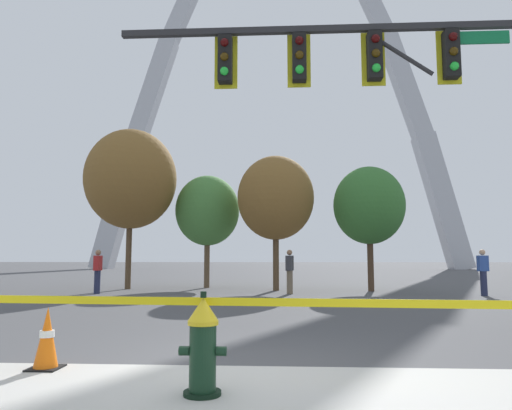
{
  "coord_description": "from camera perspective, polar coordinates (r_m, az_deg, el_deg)",
  "views": [
    {
      "loc": [
        0.51,
        -5.66,
        1.32
      ],
      "look_at": [
        -0.08,
        5.0,
        2.5
      ],
      "focal_mm": 33.28,
      "sensor_mm": 36.0,
      "label": 1
    }
  ],
  "objects": [
    {
      "name": "tree_far_left",
      "position": [
        20.96,
        -14.82,
        3.03
      ],
      "size": [
        3.87,
        3.87,
        6.78
      ],
      "color": "brown",
      "rests_on": "ground"
    },
    {
      "name": "tree_left_mid",
      "position": [
        21.04,
        -5.86,
        -0.69
      ],
      "size": [
        2.81,
        2.81,
        4.92
      ],
      "color": "brown",
      "rests_on": "ground"
    },
    {
      "name": "tree_center_left",
      "position": [
        19.27,
        2.38,
        0.86
      ],
      "size": [
        3.11,
        3.11,
        5.44
      ],
      "color": "brown",
      "rests_on": "ground"
    },
    {
      "name": "fire_hydrant",
      "position": [
        4.82,
        -6.39,
        -16.5
      ],
      "size": [
        0.46,
        0.48,
        0.99
      ],
      "color": "black",
      "rests_on": "ground"
    },
    {
      "name": "ground_plane",
      "position": [
        5.84,
        -2.06,
        -19.4
      ],
      "size": [
        240.0,
        240.0,
        0.0
      ],
      "primitive_type": "plane",
      "color": "#474749"
    },
    {
      "name": "tree_center_right",
      "position": [
        19.43,
        13.43,
        -0.06
      ],
      "size": [
        2.82,
        2.82,
        4.94
      ],
      "color": "#473323",
      "rests_on": "ground"
    },
    {
      "name": "pedestrian_walking_right",
      "position": [
        18.27,
        25.64,
        -7.26
      ],
      "size": [
        0.37,
        0.26,
        1.59
      ],
      "color": "#232847",
      "rests_on": "ground"
    },
    {
      "name": "caution_tape_barrier",
      "position": [
        4.81,
        -3.67,
        -14.03
      ],
      "size": [
        5.84,
        0.41,
        0.97
      ],
      "color": "#232326",
      "rests_on": "ground"
    },
    {
      "name": "pedestrian_standing_center",
      "position": [
        18.37,
        -18.51,
        -7.54
      ],
      "size": [
        0.22,
        0.35,
        1.59
      ],
      "color": "#232847",
      "rests_on": "ground"
    },
    {
      "name": "traffic_cone_by_hydrant",
      "position": [
        6.37,
        -23.84,
        -14.48
      ],
      "size": [
        0.36,
        0.36,
        0.73
      ],
      "color": "black",
      "rests_on": "ground"
    },
    {
      "name": "traffic_signal_gantry",
      "position": [
        9.37,
        16.76,
        13.18
      ],
      "size": [
        7.82,
        0.44,
        6.0
      ],
      "color": "#232326",
      "rests_on": "ground"
    },
    {
      "name": "pedestrian_walking_left",
      "position": [
        17.35,
        4.07,
        -7.94
      ],
      "size": [
        0.31,
        0.39,
        1.59
      ],
      "color": "brown",
      "rests_on": "ground"
    },
    {
      "name": "monument_arch",
      "position": [
        56.68,
        2.54,
        12.86
      ],
      "size": [
        42.61,
        2.24,
        45.72
      ],
      "color": "#B2B5BC",
      "rests_on": "ground"
    }
  ]
}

